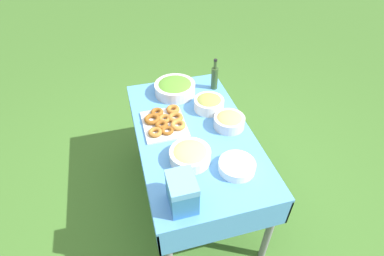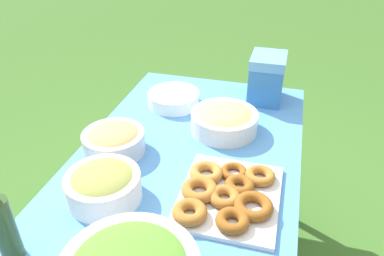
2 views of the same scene
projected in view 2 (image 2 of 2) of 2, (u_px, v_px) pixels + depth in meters
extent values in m
cube|color=#4C8CD1|center=(183.00, 166.00, 1.34)|extent=(1.45, 0.82, 0.02)
cube|color=#4C8CD1|center=(293.00, 212.00, 1.32)|extent=(1.45, 0.01, 0.22)
cube|color=#4C8CD1|center=(87.00, 174.00, 1.50)|extent=(1.45, 0.01, 0.22)
cube|color=#4C8CD1|center=(221.00, 104.00, 2.00)|extent=(0.01, 0.82, 0.22)
cylinder|color=slate|center=(281.00, 159.00, 2.01)|extent=(0.05, 0.05, 0.74)
cylinder|color=slate|center=(159.00, 140.00, 2.17)|extent=(0.05, 0.05, 0.74)
cylinder|color=silver|center=(224.00, 122.00, 1.51)|extent=(0.27, 0.27, 0.08)
ellipsoid|color=tan|center=(224.00, 116.00, 1.49)|extent=(0.24, 0.24, 0.07)
cube|color=silver|center=(230.00, 196.00, 1.18)|extent=(0.36, 0.31, 0.02)
torus|color=#A36628|center=(224.00, 197.00, 1.15)|extent=(0.12, 0.12, 0.03)
torus|color=brown|center=(234.00, 172.00, 1.26)|extent=(0.13, 0.13, 0.02)
torus|color=#A36628|center=(260.00, 176.00, 1.23)|extent=(0.11, 0.11, 0.03)
torus|color=brown|center=(232.00, 221.00, 1.06)|extent=(0.12, 0.12, 0.03)
torus|color=brown|center=(253.00, 206.00, 1.11)|extent=(0.16, 0.16, 0.03)
torus|color=#B27533|center=(206.00, 173.00, 1.24)|extent=(0.16, 0.16, 0.03)
torus|color=#A36628|center=(200.00, 190.00, 1.17)|extent=(0.14, 0.14, 0.04)
torus|color=#A36628|center=(190.00, 212.00, 1.09)|extent=(0.11, 0.11, 0.04)
torus|color=brown|center=(239.00, 185.00, 1.19)|extent=(0.13, 0.13, 0.03)
cylinder|color=white|center=(174.00, 103.00, 1.71)|extent=(0.23, 0.23, 0.01)
cylinder|color=white|center=(174.00, 101.00, 1.71)|extent=(0.23, 0.23, 0.01)
cylinder|color=white|center=(174.00, 99.00, 1.70)|extent=(0.23, 0.23, 0.01)
cylinder|color=white|center=(174.00, 96.00, 1.69)|extent=(0.23, 0.23, 0.01)
cylinder|color=white|center=(174.00, 94.00, 1.69)|extent=(0.23, 0.23, 0.01)
cylinder|color=#2D4723|center=(5.00, 230.00, 0.95)|extent=(0.06, 0.06, 0.19)
cylinder|color=silver|center=(114.00, 142.00, 1.38)|extent=(0.23, 0.23, 0.08)
ellipsoid|color=tan|center=(113.00, 136.00, 1.37)|extent=(0.20, 0.20, 0.07)
cylinder|color=white|center=(104.00, 187.00, 1.17)|extent=(0.23, 0.23, 0.09)
ellipsoid|color=olive|center=(103.00, 180.00, 1.15)|extent=(0.21, 0.21, 0.07)
cube|color=#3372B7|center=(266.00, 82.00, 1.71)|extent=(0.19, 0.15, 0.17)
cube|color=#60A0E5|center=(269.00, 60.00, 1.66)|extent=(0.19, 0.15, 0.04)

